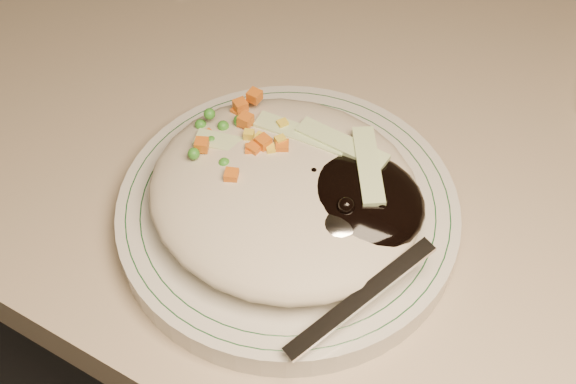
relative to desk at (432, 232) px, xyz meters
The scene contains 4 objects.
desk is the anchor object (origin of this frame).
plate 0.29m from the desk, 106.72° to the right, with size 0.24×0.24×0.02m, color silver.
plate_rim 0.30m from the desk, 106.72° to the right, with size 0.23×0.23×0.00m.
meal 0.32m from the desk, 105.49° to the right, with size 0.21×0.19×0.05m.
Camera 1 is at (0.12, 0.89, 1.21)m, focal length 50.00 mm.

